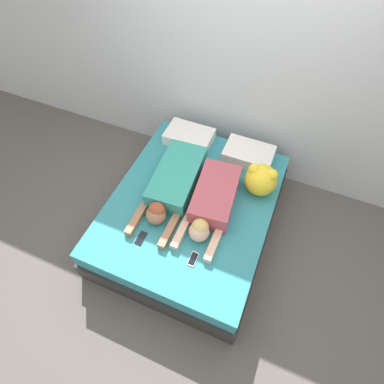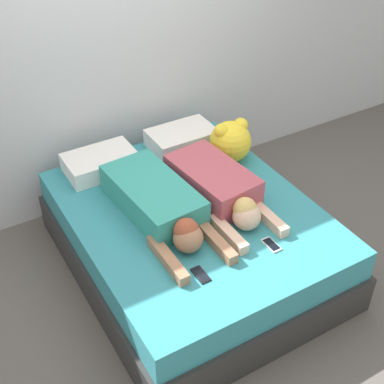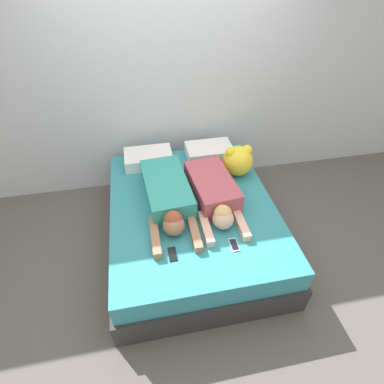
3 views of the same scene
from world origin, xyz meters
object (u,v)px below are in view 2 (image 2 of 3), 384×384
(pillow_head_right, at_px, (182,138))
(cell_phone_left, at_px, (201,275))
(person_left, at_px, (159,204))
(bed, at_px, (192,238))
(cell_phone_right, at_px, (271,245))
(pillow_head_left, at_px, (101,163))
(plush_toy, at_px, (230,141))
(person_right, at_px, (219,188))

(pillow_head_right, distance_m, cell_phone_left, 1.46)
(pillow_head_right, height_order, cell_phone_left, pillow_head_right)
(pillow_head_right, xyz_separation_m, person_left, (-0.57, -0.70, 0.03))
(bed, distance_m, cell_phone_right, 0.68)
(pillow_head_left, xyz_separation_m, cell_phone_right, (0.60, -1.32, -0.06))
(cell_phone_left, distance_m, plush_toy, 1.28)
(person_left, distance_m, person_right, 0.44)
(bed, distance_m, person_right, 0.43)
(person_right, xyz_separation_m, cell_phone_right, (0.04, -0.56, -0.10))
(cell_phone_left, height_order, cell_phone_right, same)
(bed, distance_m, pillow_head_left, 0.90)
(person_right, xyz_separation_m, plush_toy, (0.36, 0.40, 0.06))
(pillow_head_left, relative_size, plush_toy, 1.56)
(cell_phone_right, bearing_deg, plush_toy, 71.47)
(pillow_head_right, xyz_separation_m, person_right, (-0.14, -0.76, 0.04))
(bed, bearing_deg, cell_phone_right, -66.33)
(pillow_head_left, bearing_deg, cell_phone_right, -65.64)
(pillow_head_left, relative_size, cell_phone_left, 3.74)
(plush_toy, bearing_deg, person_right, -132.13)
(pillow_head_right, height_order, person_left, person_left)
(person_left, relative_size, cell_phone_left, 8.14)
(person_left, bearing_deg, plush_toy, 23.04)
(cell_phone_left, distance_m, cell_phone_right, 0.52)
(person_right, distance_m, plush_toy, 0.54)
(person_right, relative_size, cell_phone_right, 7.03)
(bed, xyz_separation_m, plush_toy, (0.57, 0.39, 0.43))
(cell_phone_left, bearing_deg, person_right, 49.13)
(pillow_head_left, relative_size, cell_phone_right, 3.74)
(bed, height_order, cell_phone_right, cell_phone_right)
(person_left, xyz_separation_m, cell_phone_left, (-0.05, -0.62, -0.10))
(person_left, distance_m, cell_phone_right, 0.79)
(person_left, xyz_separation_m, plush_toy, (0.79, 0.34, 0.07))
(pillow_head_left, xyz_separation_m, plush_toy, (0.92, -0.37, 0.10))
(bed, xyz_separation_m, cell_phone_left, (-0.27, -0.56, 0.27))
(pillow_head_left, height_order, person_right, person_right)
(pillow_head_left, relative_size, person_left, 0.46)
(person_left, bearing_deg, bed, -13.49)
(person_left, bearing_deg, cell_phone_left, -94.50)
(pillow_head_right, distance_m, cell_phone_right, 1.33)
(plush_toy, bearing_deg, pillow_head_left, 158.33)
(pillow_head_right, height_order, plush_toy, plush_toy)
(plush_toy, bearing_deg, cell_phone_right, -108.53)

